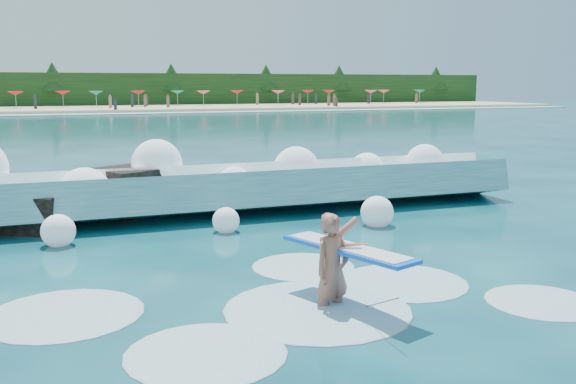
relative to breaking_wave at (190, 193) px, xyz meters
name	(u,v)px	position (x,y,z in m)	size (l,w,h in m)	color
ground	(248,285)	(-0.45, -6.45, -0.55)	(200.00, 200.00, 0.00)	#072A3D
beach	(65,109)	(-0.45, 71.55, -0.35)	(140.00, 20.00, 0.40)	tan
wet_band	(69,114)	(-0.45, 60.55, -0.51)	(140.00, 5.00, 0.08)	silver
treeline	(62,90)	(-0.45, 81.55, 1.95)	(140.00, 4.00, 5.00)	black
breaking_wave	(190,193)	(0.00, 0.00, 0.00)	(18.26, 2.83, 1.57)	teal
rock_cluster	(12,206)	(-4.37, 0.22, -0.10)	(8.28, 3.44, 1.42)	black
surfer_with_board	(336,266)	(0.47, -7.99, 0.10)	(1.33, 2.94, 1.77)	#A95F4F
wave_spray	(169,177)	(-0.57, -0.02, 0.45)	(15.45, 4.87, 2.21)	white
surf_foam	(291,304)	(-0.13, -7.64, -0.55)	(9.12, 5.23, 0.14)	silver
beach_umbrellas	(62,93)	(-0.70, 73.88, 1.70)	(112.49, 6.52, 0.50)	#EB4566
beachgoers	(11,103)	(-6.72, 68.35, 0.56)	(96.05, 13.58, 1.94)	#3F332D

